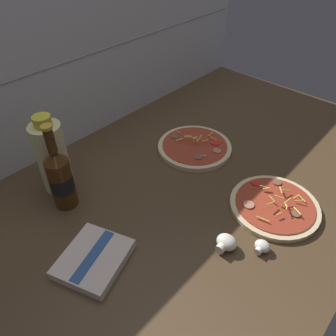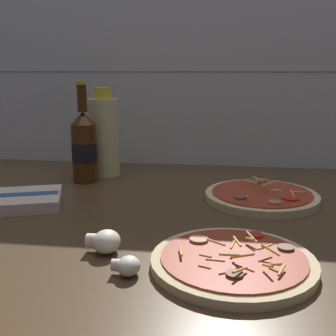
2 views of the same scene
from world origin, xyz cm
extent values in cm
cube|color=#4C3823|center=(0.00, 0.00, 1.25)|extent=(160.00, 90.00, 2.50)
cube|color=silver|center=(0.00, 45.50, 30.00)|extent=(160.00, 1.00, 60.00)
cube|color=gray|center=(0.00, 44.95, 30.00)|extent=(156.80, 0.16, 0.30)
cylinder|color=beige|center=(9.20, -21.48, 3.18)|extent=(24.06, 24.06, 1.36)
cylinder|color=#9E3823|center=(9.20, -21.48, 4.01)|extent=(21.17, 21.17, 0.30)
cylinder|color=#B7755B|center=(3.90, -16.47, 4.36)|extent=(3.00, 3.00, 0.40)
cylinder|color=red|center=(12.82, -13.38, 4.36)|extent=(2.62, 2.62, 0.40)
cylinder|color=brown|center=(9.24, -27.42, 4.36)|extent=(2.36, 2.36, 0.40)
cylinder|color=brown|center=(17.08, -17.88, 4.36)|extent=(2.50, 2.50, 0.40)
cylinder|color=#EFCC56|center=(14.72, -24.75, 4.81)|extent=(1.91, 1.17, 0.96)
cylinder|color=#EFCC56|center=(11.79, -17.19, 5.20)|extent=(1.47, 1.78, 0.76)
cylinder|color=#EFCC56|center=(8.15, -24.99, 5.92)|extent=(2.04, 1.09, 0.69)
cylinder|color=#EFCC56|center=(13.59, -26.04, 5.17)|extent=(1.37, 2.09, 1.00)
cylinder|color=#EFCC56|center=(15.40, -26.14, 4.69)|extent=(1.43, 2.76, 0.62)
cylinder|color=#EFCC56|center=(14.35, -21.69, 5.51)|extent=(2.63, 2.00, 1.13)
cylinder|color=#EFCC56|center=(12.03, -16.69, 5.32)|extent=(1.75, 2.68, 0.99)
cylinder|color=#EFCC56|center=(9.63, -22.03, 6.68)|extent=(1.28, 2.83, 0.57)
cylinder|color=#EFCC56|center=(6.66, -21.23, 6.05)|extent=(2.81, 1.13, 0.83)
cylinder|color=#EFCC56|center=(5.27, -24.39, 5.29)|extent=(1.84, 0.99, 0.36)
cylinder|color=#EFCC56|center=(9.90, -27.34, 4.94)|extent=(2.19, 2.92, 0.84)
cylinder|color=#EFCC56|center=(10.47, -23.73, 5.33)|extent=(3.17, 1.36, 1.46)
cylinder|color=#EFCC56|center=(13.73, -20.60, 5.46)|extent=(2.25, 2.05, 0.45)
cylinder|color=#EFCC56|center=(9.09, -20.33, 5.45)|extent=(0.91, 2.20, 0.77)
cylinder|color=#EFCC56|center=(1.58, -21.99, 4.74)|extent=(0.95, 3.40, 0.41)
cylinder|color=#EFCC56|center=(9.42, -24.15, 5.55)|extent=(2.25, 1.26, 0.98)
cylinder|color=beige|center=(15.86, 11.47, 3.33)|extent=(24.57, 24.57, 1.66)
cylinder|color=#9E3823|center=(15.86, 11.47, 4.31)|extent=(21.62, 21.62, 0.30)
cylinder|color=#B7755B|center=(17.74, 3.78, 4.66)|extent=(2.63, 2.63, 0.40)
cylinder|color=brown|center=(14.81, 19.41, 4.66)|extent=(2.83, 2.83, 0.40)
cylinder|color=red|center=(21.29, 6.96, 4.66)|extent=(3.56, 3.56, 0.40)
cylinder|color=brown|center=(11.06, 6.16, 4.66)|extent=(2.46, 2.46, 0.40)
cylinder|color=#EFCC56|center=(17.25, 10.83, 6.57)|extent=(3.15, 0.55, 1.38)
cylinder|color=#EFCC56|center=(15.22, 14.05, 6.69)|extent=(2.66, 1.58, 0.94)
cylinder|color=#EFCC56|center=(16.08, 14.83, 6.36)|extent=(1.98, 1.88, 0.51)
cylinder|color=#EFCC56|center=(21.87, 8.25, 5.32)|extent=(0.80, 2.68, 1.13)
cylinder|color=#EFCC56|center=(17.27, 19.87, 4.90)|extent=(0.69, 1.92, 0.90)
cylinder|color=#EFCC56|center=(15.72, 11.43, 7.29)|extent=(2.37, 0.58, 0.52)
cylinder|color=#EFCC56|center=(13.87, 16.55, 5.22)|extent=(2.91, 0.96, 0.81)
cylinder|color=#EFCC56|center=(23.71, 10.74, 5.04)|extent=(2.58, 0.54, 0.66)
cylinder|color=#EFCC56|center=(15.85, 11.83, 6.99)|extent=(0.47, 2.11, 0.73)
cylinder|color=#EFCC56|center=(12.27, 5.09, 5.17)|extent=(1.29, 1.78, 0.68)
cylinder|color=#EFCC56|center=(18.78, 9.48, 5.50)|extent=(2.14, 1.39, 0.58)
cylinder|color=#47280F|center=(-27.52, 22.03, 9.90)|extent=(6.24, 6.24, 14.80)
cone|color=#47280F|center=(-27.52, 22.03, 18.79)|extent=(6.24, 6.24, 2.98)
cylinder|color=#47280F|center=(-27.52, 22.03, 23.59)|extent=(2.37, 2.37, 6.63)
cylinder|color=gold|center=(-27.52, 22.03, 27.30)|extent=(2.73, 2.73, 0.80)
cylinder|color=black|center=(-27.52, 22.03, 10.19)|extent=(6.31, 6.31, 4.74)
cylinder|color=beige|center=(-24.66, 29.76, 12.77)|extent=(8.46, 8.46, 20.55)
cylinder|color=yellow|center=(-24.66, 29.76, 24.45)|extent=(4.65, 4.65, 2.80)
cylinder|color=white|center=(-6.82, -25.92, 3.84)|extent=(1.73, 1.73, 1.73)
ellipsoid|color=silver|center=(-5.29, -25.92, 3.84)|extent=(3.26, 3.84, 2.69)
cylinder|color=white|center=(-12.41, -19.06, 4.28)|extent=(2.29, 2.29, 2.29)
ellipsoid|color=silver|center=(-10.37, -19.06, 4.28)|extent=(4.32, 5.09, 3.56)
cube|color=beige|center=(-34.41, 1.25, 3.70)|extent=(19.26, 18.05, 2.40)
cube|color=#335693|center=(-34.41, 1.25, 4.98)|extent=(14.88, 7.15, 0.16)
camera|label=1|loc=(-56.19, -41.44, 67.91)|focal=35.00mm
camera|label=2|loc=(7.33, -78.57, 30.43)|focal=45.00mm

